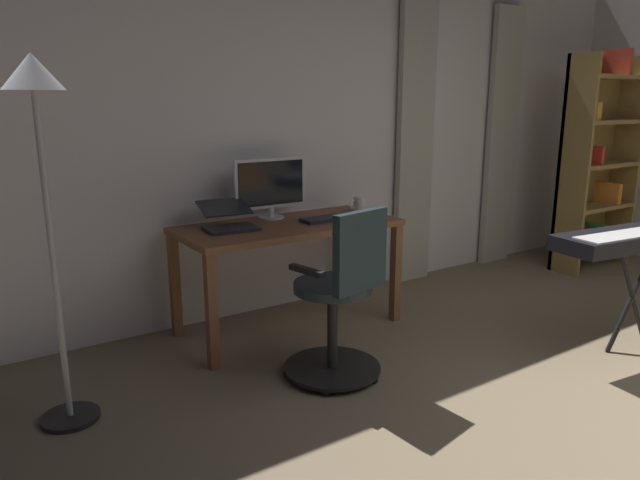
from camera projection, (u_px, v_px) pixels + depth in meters
The scene contains 11 objects.
back_room_partition at pixel (357, 125), 4.64m from camera, with size 6.17×0.10×2.69m, color silver.
curtain_left_panel at pixel (501, 139), 5.47m from camera, with size 0.37×0.06×2.37m, color #B5B3A0.
curtain_right_panel at pixel (415, 144), 4.88m from camera, with size 0.37×0.06×2.37m, color #B5B3A0.
desk at pixel (289, 237), 3.90m from camera, with size 1.48×0.68×0.74m.
office_chair at pixel (340, 301), 3.20m from camera, with size 0.56×0.56×0.99m.
computer_monitor at pixel (270, 185), 4.00m from camera, with size 0.55×0.18×0.42m.
computer_keyboard at pixel (330, 218), 3.98m from camera, with size 0.42×0.15×0.02m, color #232328.
laptop at pixel (229, 221), 3.69m from camera, with size 0.35×0.37×0.17m.
mug_tea at pixel (359, 204), 4.28m from camera, with size 0.13×0.08×0.11m.
bookshelf at pixel (595, 164), 5.36m from camera, with size 0.86×0.30×1.99m.
floor_lamp at pixel (40, 143), 2.56m from camera, with size 0.28×0.28×1.74m.
Camera 1 is at (2.89, 0.66, 1.54)m, focal length 32.54 mm.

